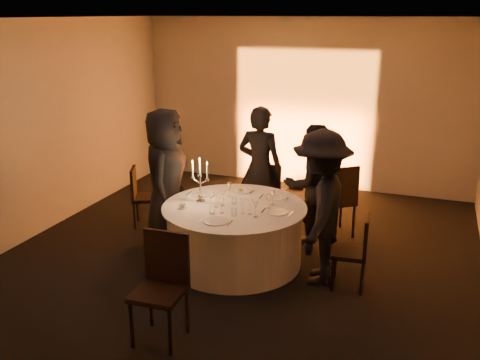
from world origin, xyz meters
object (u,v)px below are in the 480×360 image
(chair_right, at_px, (356,248))
(guest_back_left, at_px, (260,168))
(chair_left, at_px, (141,193))
(candelabra, at_px, (200,187))
(banquet_table, at_px, (235,235))
(guest_back_right, at_px, (312,184))
(chair_front, at_px, (162,280))
(guest_right, at_px, (321,208))
(chair_back_right, at_px, (339,196))
(coffee_cup, at_px, (182,206))
(chair_back_left, at_px, (269,189))
(guest_left, at_px, (166,177))

(chair_right, height_order, guest_back_left, guest_back_left)
(chair_left, distance_m, candelabra, 1.56)
(banquet_table, bearing_deg, chair_left, 157.74)
(guest_back_left, xyz_separation_m, guest_back_right, (0.83, -0.26, -0.08))
(banquet_table, xyz_separation_m, chair_front, (-0.08, -1.74, 0.22))
(guest_back_right, distance_m, candelabra, 1.58)
(chair_left, distance_m, guest_right, 2.98)
(chair_left, bearing_deg, chair_back_right, -102.34)
(chair_front, height_order, candelabra, candelabra)
(chair_back_right, xyz_separation_m, coffee_cup, (-1.64, -1.58, 0.20))
(coffee_cup, height_order, candelabra, candelabra)
(chair_left, height_order, chair_back_right, chair_back_right)
(chair_back_left, bearing_deg, coffee_cup, 71.24)
(chair_front, bearing_deg, guest_back_left, 87.51)
(chair_right, height_order, coffee_cup, chair_right)
(chair_right, xyz_separation_m, guest_back_right, (-0.79, 1.12, 0.33))
(guest_back_left, distance_m, guest_back_right, 0.87)
(chair_right, distance_m, guest_left, 2.70)
(guest_right, height_order, candelabra, guest_right)
(chair_back_right, bearing_deg, guest_back_right, 5.20)
(banquet_table, xyz_separation_m, coffee_cup, (-0.58, -0.28, 0.42))
(chair_front, relative_size, coffee_cup, 9.68)
(chair_back_right, bearing_deg, guest_left, -11.71)
(chair_back_left, bearing_deg, chair_back_right, 171.84)
(chair_back_right, bearing_deg, chair_left, -25.03)
(chair_back_right, bearing_deg, banquet_table, 13.91)
(chair_left, height_order, guest_back_right, guest_back_right)
(banquet_table, distance_m, chair_right, 1.54)
(guest_back_right, relative_size, coffee_cup, 15.10)
(banquet_table, height_order, chair_right, chair_right)
(chair_back_right, bearing_deg, guest_right, 54.34)
(chair_left, distance_m, chair_back_left, 1.91)
(chair_front, xyz_separation_m, guest_back_right, (0.83, 2.75, 0.23))
(guest_left, bearing_deg, guest_right, -114.20)
(banquet_table, height_order, guest_back_left, guest_back_left)
(chair_left, xyz_separation_m, chair_back_right, (2.82, 0.58, 0.10))
(chair_left, bearing_deg, chair_right, -128.16)
(guest_back_left, height_order, coffee_cup, guest_back_left)
(chair_back_left, xyz_separation_m, guest_left, (-1.11, -1.16, 0.40))
(guest_back_right, xyz_separation_m, coffee_cup, (-1.32, -1.29, -0.03))
(chair_back_right, distance_m, coffee_cup, 2.29)
(guest_right, bearing_deg, banquet_table, -97.97)
(chair_left, relative_size, candelabra, 1.52)
(chair_left, xyz_separation_m, chair_back_left, (1.76, 0.73, 0.04))
(chair_front, bearing_deg, candelabra, 99.70)
(chair_back_left, xyz_separation_m, chair_right, (1.52, -1.56, -0.04))
(banquet_table, relative_size, chair_front, 1.69)
(banquet_table, xyz_separation_m, guest_back_left, (-0.08, 1.26, 0.52))
(banquet_table, distance_m, chair_front, 1.76)
(guest_back_right, bearing_deg, guest_right, 71.34)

